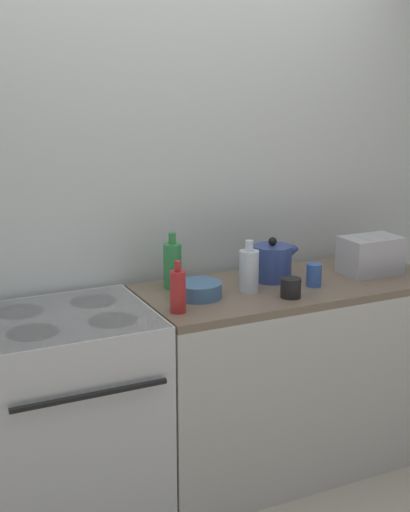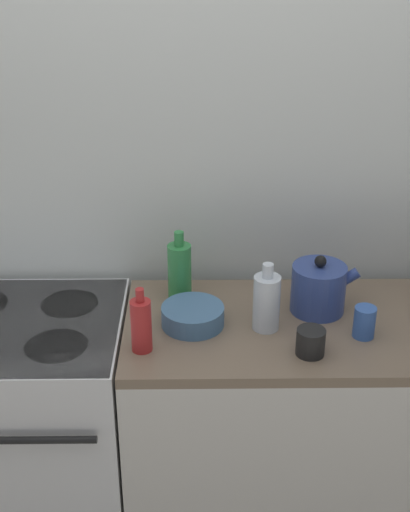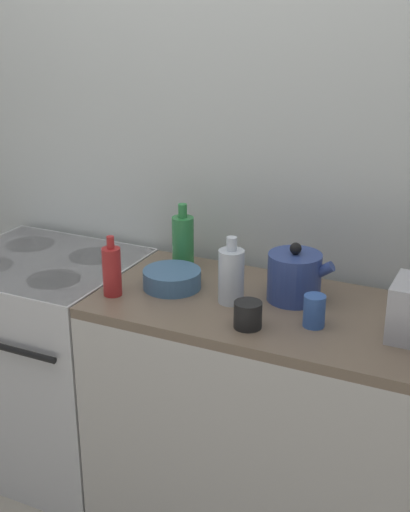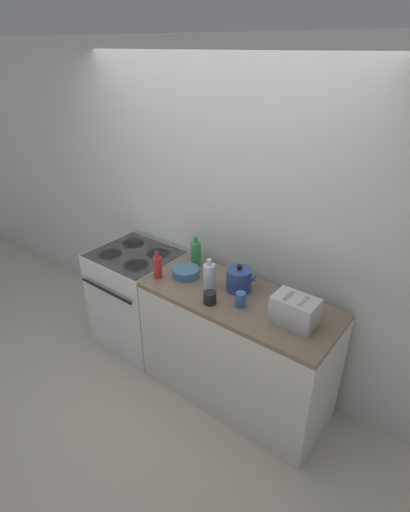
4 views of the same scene
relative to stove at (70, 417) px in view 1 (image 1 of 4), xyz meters
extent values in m
cube|color=silver|center=(0.57, 0.37, 0.82)|extent=(8.00, 0.05, 2.60)
cube|color=silver|center=(0.00, 0.00, -0.01)|extent=(0.71, 0.63, 0.93)
cube|color=black|center=(0.00, 0.00, 0.44)|extent=(0.70, 0.62, 0.02)
cylinder|color=black|center=(-0.16, -0.13, 0.45)|extent=(0.20, 0.20, 0.01)
cylinder|color=black|center=(0.16, -0.13, 0.45)|extent=(0.20, 0.20, 0.01)
cylinder|color=black|center=(-0.16, 0.13, 0.45)|extent=(0.20, 0.20, 0.01)
cylinder|color=black|center=(0.16, 0.13, 0.45)|extent=(0.20, 0.20, 0.01)
cylinder|color=black|center=(0.00, -0.34, 0.25)|extent=(0.60, 0.02, 0.02)
cube|color=silver|center=(1.09, -0.01, -0.03)|extent=(1.45, 0.62, 0.90)
cube|color=#7A6651|center=(1.09, -0.01, 0.44)|extent=(1.45, 0.62, 0.04)
cylinder|color=#33478C|center=(1.03, 0.08, 0.54)|extent=(0.19, 0.19, 0.17)
sphere|color=black|center=(1.03, 0.08, 0.64)|extent=(0.04, 0.04, 0.04)
cylinder|color=#33478C|center=(1.11, 0.08, 0.57)|extent=(0.11, 0.04, 0.09)
cube|color=#BCBCC1|center=(1.52, -0.03, 0.55)|extent=(0.28, 0.19, 0.18)
cube|color=black|center=(1.47, -0.03, 0.63)|extent=(0.03, 0.13, 0.01)
cube|color=black|center=(1.57, -0.03, 0.63)|extent=(0.03, 0.13, 0.01)
cylinder|color=silver|center=(0.84, -0.03, 0.55)|extent=(0.09, 0.09, 0.19)
cylinder|color=silver|center=(0.84, -0.03, 0.67)|extent=(0.04, 0.04, 0.05)
cylinder|color=#B72828|center=(0.44, -0.16, 0.54)|extent=(0.07, 0.07, 0.17)
cylinder|color=#B72828|center=(0.44, -0.16, 0.65)|extent=(0.03, 0.03, 0.04)
cylinder|color=#338C47|center=(0.55, 0.17, 0.56)|extent=(0.08, 0.08, 0.21)
cylinder|color=#338C47|center=(0.55, 0.17, 0.69)|extent=(0.03, 0.03, 0.05)
cylinder|color=#3860B2|center=(1.15, -0.09, 0.51)|extent=(0.07, 0.07, 0.11)
cylinder|color=black|center=(0.96, -0.19, 0.50)|extent=(0.09, 0.09, 0.09)
cylinder|color=teal|center=(0.60, -0.01, 0.49)|extent=(0.21, 0.21, 0.07)
camera|label=1|loc=(-0.67, -2.73, 1.42)|focal=50.00mm
camera|label=2|loc=(0.61, -2.05, 1.72)|focal=50.00mm
camera|label=3|loc=(1.72, -2.09, 1.49)|focal=50.00mm
camera|label=4|loc=(2.35, -2.03, 2.05)|focal=28.00mm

